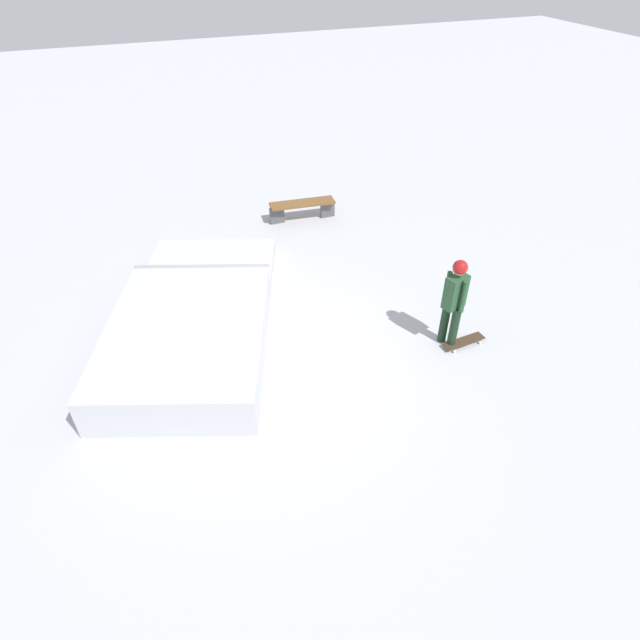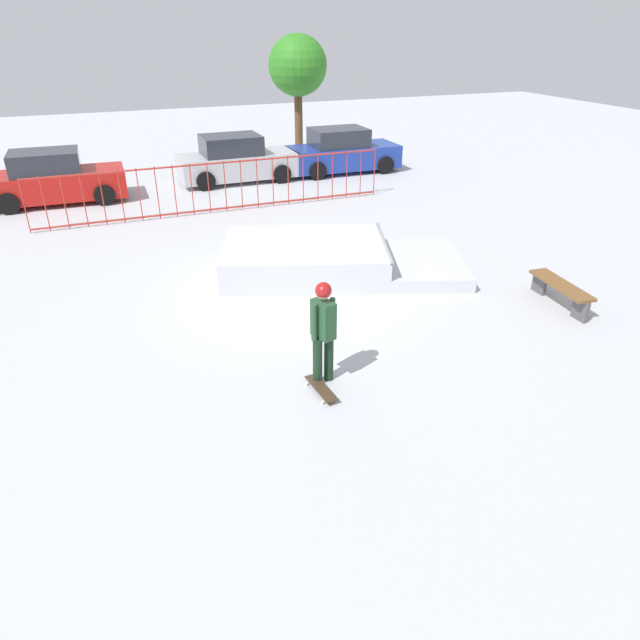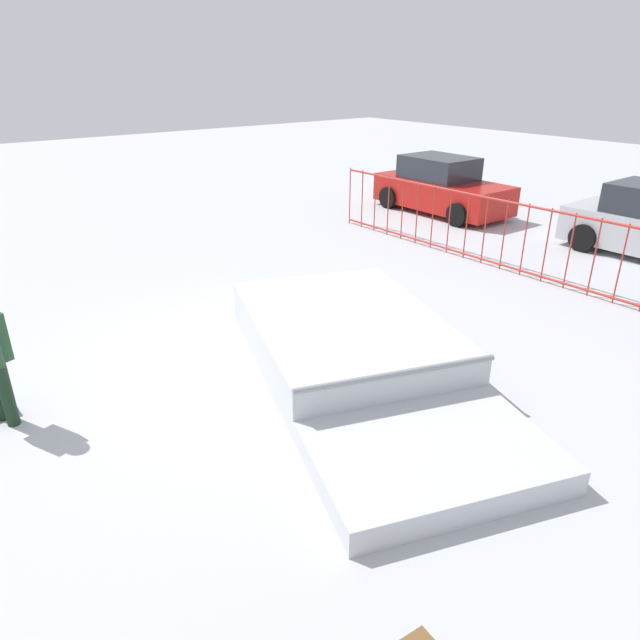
# 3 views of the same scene
# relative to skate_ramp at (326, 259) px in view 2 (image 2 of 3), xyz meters

# --- Properties ---
(ground_plane) EXTENTS (60.00, 60.00, 0.00)m
(ground_plane) POSITION_rel_skate_ramp_xyz_m (-1.25, -1.12, -0.32)
(ground_plane) COLOR #B7BABF
(skate_ramp) EXTENTS (5.96, 4.26, 0.74)m
(skate_ramp) POSITION_rel_skate_ramp_xyz_m (0.00, 0.00, 0.00)
(skate_ramp) COLOR silver
(skate_ramp) RESTS_ON ground
(skater) EXTENTS (0.43, 0.43, 1.73)m
(skater) POSITION_rel_skate_ramp_xyz_m (-1.73, -4.18, 0.69)
(skater) COLOR black
(skater) RESTS_ON ground
(skateboard) EXTENTS (0.31, 0.81, 0.09)m
(skateboard) POSITION_rel_skate_ramp_xyz_m (-1.87, -4.46, -0.24)
(skateboard) COLOR #3F2D1E
(skateboard) RESTS_ON ground
(perimeter_fence) EXTENTS (10.38, 0.13, 1.50)m
(perimeter_fence) POSITION_rel_skate_ramp_xyz_m (-1.25, 5.45, 0.45)
(perimeter_fence) COLOR #B22D23
(perimeter_fence) RESTS_ON ground
(park_bench) EXTENTS (0.55, 1.65, 0.48)m
(park_bench) POSITION_rel_skate_ramp_xyz_m (3.71, -3.36, 0.04)
(park_bench) COLOR brown
(park_bench) RESTS_ON ground
(parked_car_red) EXTENTS (4.13, 1.98, 1.60)m
(parked_car_red) POSITION_rel_skate_ramp_xyz_m (-5.75, 8.35, 0.41)
(parked_car_red) COLOR red
(parked_car_red) RESTS_ON ground
(parked_car_silver) EXTENTS (4.11, 1.95, 1.60)m
(parked_car_silver) POSITION_rel_skate_ramp_xyz_m (0.20, 8.90, 0.41)
(parked_car_silver) COLOR #B7B7BC
(parked_car_silver) RESTS_ON ground
(parked_car_blue) EXTENTS (4.13, 1.97, 1.60)m
(parked_car_blue) POSITION_rel_skate_ramp_xyz_m (4.25, 8.86, 0.41)
(parked_car_blue) COLOR #1E3899
(parked_car_blue) RESTS_ON ground
(distant_tree) EXTENTS (2.37, 2.37, 4.69)m
(distant_tree) POSITION_rel_skate_ramp_xyz_m (3.82, 12.46, 3.14)
(distant_tree) COLOR brown
(distant_tree) RESTS_ON ground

